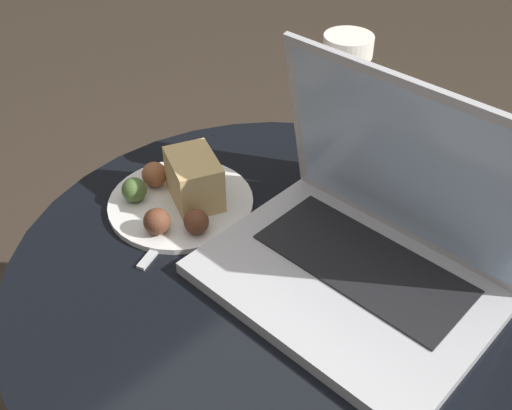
% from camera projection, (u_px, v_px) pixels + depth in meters
% --- Properties ---
extents(table, '(0.74, 0.74, 0.54)m').
position_uv_depth(table, '(278.00, 326.00, 0.89)').
color(table, '#9E9EA3').
rests_on(table, ground_plane).
extents(laptop, '(0.36, 0.27, 0.27)m').
position_uv_depth(laptop, '(365.00, 244.00, 0.76)').
color(laptop, silver).
rests_on(laptop, table).
extents(beer_glass, '(0.07, 0.07, 0.24)m').
position_uv_depth(beer_glass, '(341.00, 113.00, 0.88)').
color(beer_glass, '#C6701E').
rests_on(beer_glass, table).
extents(snack_plate, '(0.22, 0.22, 0.08)m').
position_uv_depth(snack_plate, '(182.00, 192.00, 0.89)').
color(snack_plate, white).
rests_on(snack_plate, table).
extents(fork, '(0.08, 0.17, 0.00)m').
position_uv_depth(fork, '(177.00, 224.00, 0.87)').
color(fork, silver).
rests_on(fork, table).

